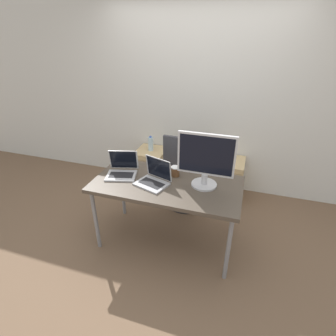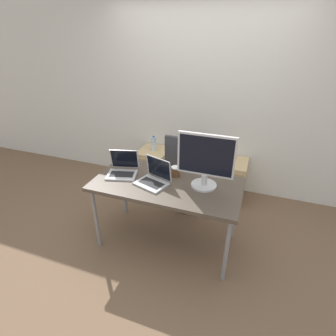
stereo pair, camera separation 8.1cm
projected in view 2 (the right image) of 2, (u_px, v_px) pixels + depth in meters
The scene contains 12 objects.
ground_plane at pixel (167, 240), 3.01m from camera, with size 14.00×14.00×0.00m, color brown.
wall_back at pixel (202, 99), 3.56m from camera, with size 10.00×0.05×2.60m.
desk at pixel (167, 187), 2.67m from camera, with size 1.50×0.75×0.77m.
office_chair at pixel (187, 181), 3.43m from camera, with size 0.56×0.57×1.06m.
cabinet_left at pixel (154, 167), 4.01m from camera, with size 0.42×0.46×0.56m.
cabinet_right at pixel (230, 180), 3.66m from camera, with size 0.42×0.46×0.56m.
water_bottle at pixel (154, 144), 3.83m from camera, with size 0.08×0.08×0.22m.
laptop_left at pixel (154, 178), 2.62m from camera, with size 0.37×0.34×0.25m.
laptop_right at pixel (123, 169), 2.79m from camera, with size 0.36×0.35×0.25m.
monitor at pixel (206, 161), 2.46m from camera, with size 0.55×0.25×0.54m.
coffee_cup_white at pixel (158, 170), 2.79m from camera, with size 0.07×0.07×0.10m.
coffee_cup_brown at pixel (176, 171), 2.75m from camera, with size 0.09×0.09×0.11m.
Camera 2 is at (0.78, -2.13, 2.14)m, focal length 28.00 mm.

